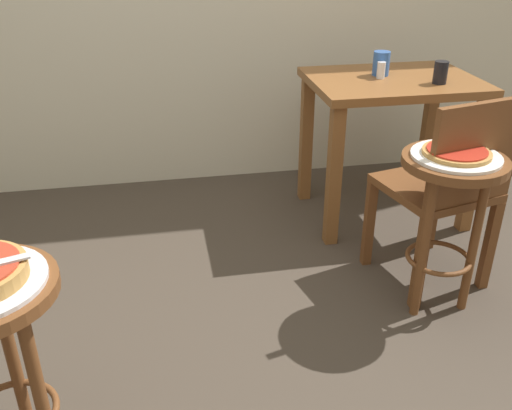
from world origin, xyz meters
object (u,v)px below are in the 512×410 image
at_px(pizza_middle, 457,152).
at_px(cup_near_edge, 441,72).
at_px(dining_table, 390,107).
at_px(condiment_shaker, 381,70).
at_px(serving_plate_middle, 456,156).
at_px(cup_far_edge, 381,63).
at_px(wooden_chair, 447,186).
at_px(stool_middle, 449,198).

height_order(pizza_middle, cup_near_edge, cup_near_edge).
height_order(dining_table, cup_near_edge, cup_near_edge).
relative_size(pizza_middle, condiment_shaker, 3.12).
relative_size(serving_plate_middle, pizza_middle, 1.32).
height_order(pizza_middle, condiment_shaker, condiment_shaker).
bearing_deg(cup_near_edge, pizza_middle, -110.69).
relative_size(cup_near_edge, cup_far_edge, 0.90).
height_order(dining_table, wooden_chair, wooden_chair).
bearing_deg(stool_middle, dining_table, 84.18).
height_order(pizza_middle, cup_far_edge, cup_far_edge).
bearing_deg(wooden_chair, condiment_shaker, 94.21).
xyz_separation_m(pizza_middle, cup_near_edge, (0.25, 0.66, 0.12)).
distance_m(dining_table, cup_near_edge, 0.29).
xyz_separation_m(stool_middle, cup_near_edge, (0.25, 0.66, 0.30)).
distance_m(pizza_middle, condiment_shaker, 0.81).
bearing_deg(condiment_shaker, cup_near_edge, -29.92).
distance_m(stool_middle, wooden_chair, 0.15).
xyz_separation_m(pizza_middle, wooden_chair, (0.06, 0.13, -0.21)).
distance_m(serving_plate_middle, condiment_shaker, 0.81).
relative_size(serving_plate_middle, cup_near_edge, 3.17).
distance_m(stool_middle, cup_far_edge, 0.91).
xyz_separation_m(serving_plate_middle, wooden_chair, (0.06, 0.13, -0.19)).
distance_m(serving_plate_middle, wooden_chair, 0.24).
bearing_deg(wooden_chair, dining_table, 88.38).
bearing_deg(cup_near_edge, stool_middle, -110.69).
bearing_deg(condiment_shaker, dining_table, -2.34).
xyz_separation_m(cup_near_edge, condiment_shaker, (-0.24, 0.14, -0.01)).
bearing_deg(cup_near_edge, wooden_chair, -109.52).
relative_size(dining_table, condiment_shaker, 10.19).
relative_size(condiment_shaker, wooden_chair, 0.09).
xyz_separation_m(pizza_middle, dining_table, (0.08, 0.80, -0.08)).
xyz_separation_m(serving_plate_middle, pizza_middle, (0.00, 0.00, 0.02)).
distance_m(stool_middle, pizza_middle, 0.19).
bearing_deg(pizza_middle, dining_table, 84.18).
relative_size(cup_near_edge, wooden_chair, 0.12).
height_order(stool_middle, dining_table, dining_table).
bearing_deg(pizza_middle, serving_plate_middle, 0.00).
xyz_separation_m(dining_table, cup_far_edge, (-0.05, 0.06, 0.20)).
height_order(stool_middle, condiment_shaker, condiment_shaker).
bearing_deg(serving_plate_middle, pizza_middle, 0.00).
bearing_deg(cup_far_edge, wooden_chair, -87.85).
height_order(cup_near_edge, wooden_chair, wooden_chair).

